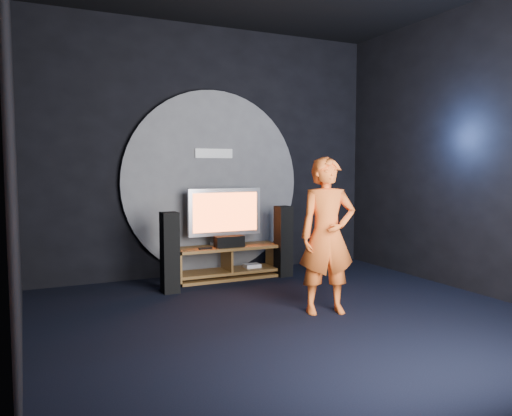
% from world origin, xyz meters
% --- Properties ---
extents(floor, '(5.00, 5.00, 0.00)m').
position_xyz_m(floor, '(0.00, 0.00, 0.00)').
color(floor, black).
rests_on(floor, ground).
extents(back_wall, '(5.00, 0.04, 3.50)m').
position_xyz_m(back_wall, '(0.00, 2.50, 1.75)').
color(back_wall, black).
rests_on(back_wall, ground).
extents(left_wall, '(0.04, 5.00, 3.50)m').
position_xyz_m(left_wall, '(-2.50, 0.00, 1.75)').
color(left_wall, black).
rests_on(left_wall, ground).
extents(right_wall, '(0.04, 5.00, 3.50)m').
position_xyz_m(right_wall, '(2.50, 0.00, 1.75)').
color(right_wall, black).
rests_on(right_wall, ground).
extents(wall_disc_panel, '(2.60, 0.11, 2.60)m').
position_xyz_m(wall_disc_panel, '(0.00, 2.44, 1.30)').
color(wall_disc_panel, '#515156').
rests_on(wall_disc_panel, ground).
extents(media_console, '(1.48, 0.45, 0.45)m').
position_xyz_m(media_console, '(0.06, 2.05, 0.19)').
color(media_console, olive).
rests_on(media_console, ground).
extents(tv, '(1.05, 0.22, 0.79)m').
position_xyz_m(tv, '(0.05, 2.12, 0.88)').
color(tv, '#B5B5BC').
rests_on(tv, media_console).
extents(center_speaker, '(0.40, 0.15, 0.15)m').
position_xyz_m(center_speaker, '(0.05, 1.96, 0.53)').
color(center_speaker, black).
rests_on(center_speaker, media_console).
extents(remote, '(0.18, 0.05, 0.02)m').
position_xyz_m(remote, '(-0.30, 1.93, 0.46)').
color(remote, black).
rests_on(remote, media_console).
extents(tower_speaker_left, '(0.20, 0.22, 0.99)m').
position_xyz_m(tower_speaker_left, '(-0.86, 1.64, 0.49)').
color(tower_speaker_left, black).
rests_on(tower_speaker_left, ground).
extents(tower_speaker_right, '(0.20, 0.22, 0.99)m').
position_xyz_m(tower_speaker_right, '(0.83, 1.87, 0.49)').
color(tower_speaker_right, black).
rests_on(tower_speaker_right, ground).
extents(subwoofer, '(0.27, 0.27, 0.29)m').
position_xyz_m(subwoofer, '(1.50, 1.72, 0.15)').
color(subwoofer, black).
rests_on(subwoofer, ground).
extents(player, '(0.68, 0.53, 1.63)m').
position_xyz_m(player, '(0.41, 0.11, 0.82)').
color(player, orange).
rests_on(player, ground).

